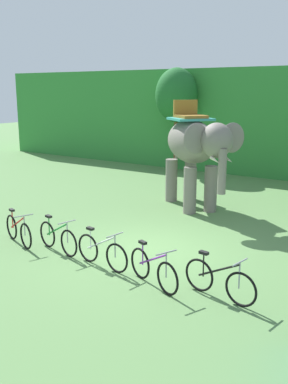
# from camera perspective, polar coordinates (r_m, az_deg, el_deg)

# --- Properties ---
(ground_plane) EXTENTS (80.00, 80.00, 0.00)m
(ground_plane) POSITION_cam_1_polar(r_m,az_deg,el_deg) (11.74, 0.29, -7.58)
(ground_plane) COLOR #567F47
(tree_far_left) EXTENTS (2.12, 2.12, 5.21)m
(tree_far_left) POSITION_cam_1_polar(r_m,az_deg,el_deg) (22.73, 4.20, 12.30)
(tree_far_left) COLOR brown
(tree_far_left) RESTS_ON ground
(elephant) EXTENTS (3.86, 3.48, 3.78)m
(elephant) POSITION_cam_1_polar(r_m,az_deg,el_deg) (15.51, 6.57, 5.81)
(elephant) COLOR slate
(elephant) RESTS_ON ground
(bike_red) EXTENTS (1.64, 0.69, 0.92)m
(bike_red) POSITION_cam_1_polar(r_m,az_deg,el_deg) (12.60, -15.88, -4.77)
(bike_red) COLOR black
(bike_red) RESTS_ON ground
(bike_green) EXTENTS (1.68, 0.56, 0.92)m
(bike_green) POSITION_cam_1_polar(r_m,az_deg,el_deg) (11.78, -11.06, -5.77)
(bike_green) COLOR black
(bike_green) RESTS_ON ground
(bike_white) EXTENTS (1.70, 0.52, 0.92)m
(bike_white) POSITION_cam_1_polar(r_m,az_deg,el_deg) (10.64, -5.46, -7.66)
(bike_white) COLOR black
(bike_white) RESTS_ON ground
(bike_purple) EXTENTS (1.61, 0.75, 0.92)m
(bike_purple) POSITION_cam_1_polar(r_m,az_deg,el_deg) (9.61, 1.19, -9.91)
(bike_purple) COLOR black
(bike_purple) RESTS_ON ground
(bike_black) EXTENTS (1.70, 0.52, 0.92)m
(bike_black) POSITION_cam_1_polar(r_m,az_deg,el_deg) (9.21, 9.66, -11.17)
(bike_black) COLOR black
(bike_black) RESTS_ON ground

